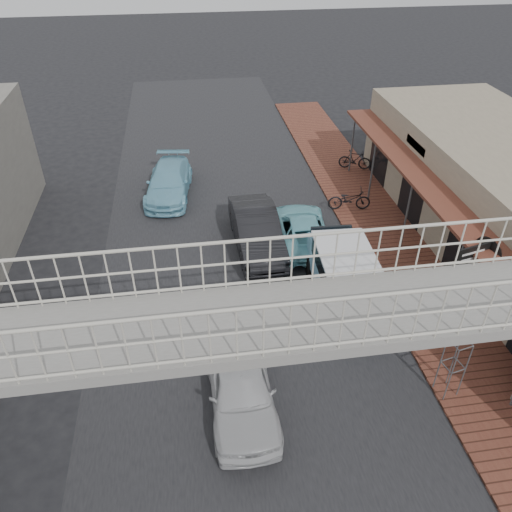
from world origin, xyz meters
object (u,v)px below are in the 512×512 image
object	(u,v)px
street_clock	(462,337)
arrow_sign	(492,254)
angkot_far	(169,182)
dark_sedan	(257,230)
angkot_curb	(302,229)
white_hatchback	(241,385)
angkot_van	(344,271)
motorcycle_far	(355,160)
motorcycle_near	(349,199)

from	to	relation	value
street_clock	arrow_sign	world-z (taller)	arrow_sign
angkot_far	arrow_sign	xyz separation A→B (m)	(9.93, -10.39, 2.00)
dark_sedan	angkot_curb	distance (m)	1.90
white_hatchback	arrow_sign	xyz separation A→B (m)	(8.08, 2.26, 1.94)
dark_sedan	angkot_van	size ratio (longest dim) A/B	1.15
arrow_sign	dark_sedan	bearing A→B (deg)	126.60
white_hatchback	street_clock	bearing A→B (deg)	-5.44
white_hatchback	street_clock	world-z (taller)	street_clock
arrow_sign	motorcycle_far	bearing A→B (deg)	78.05
angkot_curb	angkot_far	distance (m)	7.25
angkot_curb	motorcycle_near	size ratio (longest dim) A/B	2.33
white_hatchback	angkot_far	bearing A→B (deg)	98.08
white_hatchback	motorcycle_far	size ratio (longest dim) A/B	2.64
street_clock	arrow_sign	distance (m)	3.64
angkot_curb	street_clock	size ratio (longest dim) A/B	1.73
motorcycle_near	angkot_van	bearing A→B (deg)	168.15
angkot_far	motorcycle_far	distance (m)	9.67
angkot_van	motorcycle_near	distance (m)	6.40
angkot_curb	angkot_van	size ratio (longest dim) A/B	1.05
angkot_far	white_hatchback	bearing A→B (deg)	-74.23
white_hatchback	motorcycle_far	world-z (taller)	white_hatchback
angkot_van	motorcycle_far	bearing A→B (deg)	72.92
motorcycle_near	motorcycle_far	distance (m)	4.35
angkot_van	arrow_sign	world-z (taller)	arrow_sign
angkot_curb	arrow_sign	xyz separation A→B (m)	(4.59, -5.48, 2.07)
dark_sedan	angkot_far	xyz separation A→B (m)	(-3.45, 5.00, -0.12)
white_hatchback	angkot_curb	xyz separation A→B (m)	(3.49, 7.75, -0.13)
street_clock	arrow_sign	size ratio (longest dim) A/B	0.80
angkot_van	motorcycle_near	world-z (taller)	angkot_van
angkot_van	motorcycle_far	world-z (taller)	angkot_van
angkot_curb	motorcycle_far	xyz separation A→B (m)	(4.24, 6.22, -0.02)
motorcycle_near	street_clock	distance (m)	10.57
dark_sedan	arrow_sign	world-z (taller)	arrow_sign
angkot_far	street_clock	size ratio (longest dim) A/B	1.84
white_hatchback	street_clock	xyz separation A→B (m)	(5.80, -0.53, 1.48)
white_hatchback	angkot_curb	size ratio (longest dim) A/B	0.99
angkot_van	street_clock	world-z (taller)	street_clock
white_hatchback	dark_sedan	xyz separation A→B (m)	(1.60, 7.65, 0.05)
angkot_far	angkot_van	size ratio (longest dim) A/B	1.12
motorcycle_near	street_clock	bearing A→B (deg)	-174.43
motorcycle_near	dark_sedan	bearing A→B (deg)	123.86
white_hatchback	motorcycle_near	size ratio (longest dim) A/B	2.31
motorcycle_far	angkot_far	bearing A→B (deg)	118.02
white_hatchback	street_clock	distance (m)	6.01
dark_sedan	angkot_curb	size ratio (longest dim) A/B	1.10
angkot_curb	motorcycle_near	bearing A→B (deg)	-137.20
angkot_van	angkot_curb	bearing A→B (deg)	101.31
angkot_van	street_clock	size ratio (longest dim) A/B	1.65
angkot_far	street_clock	bearing A→B (deg)	-52.42
angkot_van	street_clock	xyz separation A→B (m)	(1.75, -4.44, 0.94)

